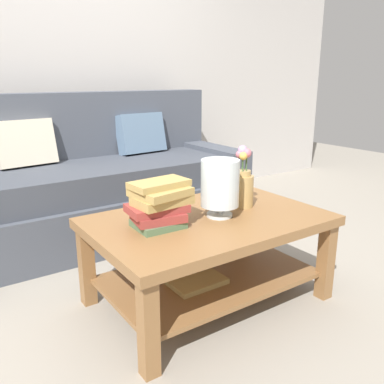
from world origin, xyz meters
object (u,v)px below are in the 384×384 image
(glass_hurricane_vase, at_px, (220,184))
(book_stack_main, at_px, (159,204))
(couch, at_px, (101,186))
(coffee_table, at_px, (208,241))
(flower_pitcher, at_px, (243,184))

(glass_hurricane_vase, bearing_deg, book_stack_main, 171.73)
(couch, xyz_separation_m, coffee_table, (0.06, -1.30, -0.02))
(coffee_table, relative_size, flower_pitcher, 3.52)
(coffee_table, height_order, flower_pitcher, flower_pitcher)
(couch, relative_size, glass_hurricane_vase, 7.25)
(couch, height_order, glass_hurricane_vase, couch)
(book_stack_main, xyz_separation_m, glass_hurricane_vase, (0.33, -0.05, 0.06))
(coffee_table, bearing_deg, flower_pitcher, 8.60)
(couch, distance_m, book_stack_main, 1.31)
(glass_hurricane_vase, bearing_deg, flower_pitcher, 15.84)
(coffee_table, distance_m, book_stack_main, 0.37)
(coffee_table, xyz_separation_m, book_stack_main, (-0.27, 0.03, 0.24))
(couch, bearing_deg, flower_pitcher, -75.60)
(flower_pitcher, bearing_deg, coffee_table, -171.40)
(coffee_table, height_order, glass_hurricane_vase, glass_hurricane_vase)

